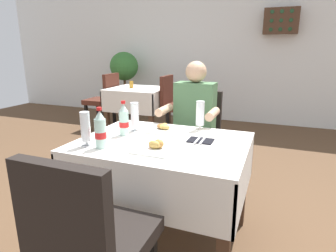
{
  "coord_description": "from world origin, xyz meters",
  "views": [
    {
      "loc": [
        0.58,
        -1.65,
        1.36
      ],
      "look_at": [
        -0.12,
        0.16,
        0.83
      ],
      "focal_mm": 30.34,
      "sensor_mm": 36.0,
      "label": 1
    }
  ],
  "objects_px": {
    "cola_bottle_secondary": "(100,130)",
    "background_table_tumbler": "(131,85)",
    "chair_near_camera_side": "(91,238)",
    "background_chair_left": "(104,98)",
    "beer_glass_right": "(200,114)",
    "beer_glass_left": "(86,128)",
    "plate_near_camera": "(155,147)",
    "beer_glass_middle": "(135,117)",
    "potted_plant_corner": "(124,73)",
    "seated_diner_far": "(193,122)",
    "napkin_cutlery_set": "(201,140)",
    "cola_bottle_primary": "(124,120)",
    "wall_bottle_rack": "(281,21)",
    "background_chair_right": "(176,103)",
    "plate_far_diner": "(164,128)",
    "background_dining_table": "(138,100)",
    "main_dining_table": "(163,164)",
    "chair_far_diner_seat": "(195,135)"
  },
  "relations": [
    {
      "from": "cola_bottle_secondary",
      "to": "background_table_tumbler",
      "type": "xyz_separation_m",
      "value": [
        -1.2,
        2.63,
        -0.06
      ]
    },
    {
      "from": "chair_near_camera_side",
      "to": "background_chair_left",
      "type": "height_order",
      "value": "same"
    },
    {
      "from": "beer_glass_right",
      "to": "cola_bottle_secondary",
      "type": "height_order",
      "value": "cola_bottle_secondary"
    },
    {
      "from": "beer_glass_left",
      "to": "background_chair_left",
      "type": "distance_m",
      "value": 3.14
    },
    {
      "from": "plate_near_camera",
      "to": "beer_glass_middle",
      "type": "bearing_deg",
      "value": 133.16
    },
    {
      "from": "beer_glass_middle",
      "to": "potted_plant_corner",
      "type": "xyz_separation_m",
      "value": [
        -1.94,
        3.24,
        0.03
      ]
    },
    {
      "from": "seated_diner_far",
      "to": "napkin_cutlery_set",
      "type": "bearing_deg",
      "value": -69.31
    },
    {
      "from": "cola_bottle_primary",
      "to": "wall_bottle_rack",
      "type": "relative_size",
      "value": 0.45
    },
    {
      "from": "background_chair_right",
      "to": "plate_far_diner",
      "type": "bearing_deg",
      "value": -72.68
    },
    {
      "from": "background_table_tumbler",
      "to": "seated_diner_far",
      "type": "bearing_deg",
      "value": -47.08
    },
    {
      "from": "chair_near_camera_side",
      "to": "wall_bottle_rack",
      "type": "relative_size",
      "value": 1.73
    },
    {
      "from": "plate_far_diner",
      "to": "beer_glass_left",
      "type": "xyz_separation_m",
      "value": [
        -0.33,
        -0.51,
        0.1
      ]
    },
    {
      "from": "beer_glass_middle",
      "to": "background_chair_right",
      "type": "relative_size",
      "value": 0.23
    },
    {
      "from": "background_dining_table",
      "to": "background_table_tumbler",
      "type": "distance_m",
      "value": 0.27
    },
    {
      "from": "plate_far_diner",
      "to": "wall_bottle_rack",
      "type": "xyz_separation_m",
      "value": [
        0.72,
        3.47,
        1.05
      ]
    },
    {
      "from": "napkin_cutlery_set",
      "to": "background_chair_left",
      "type": "xyz_separation_m",
      "value": [
        -2.31,
        2.29,
        -0.2
      ]
    },
    {
      "from": "background_chair_left",
      "to": "wall_bottle_rack",
      "type": "relative_size",
      "value": 1.73
    },
    {
      "from": "chair_near_camera_side",
      "to": "beer_glass_left",
      "type": "relative_size",
      "value": 4.28
    },
    {
      "from": "plate_far_diner",
      "to": "cola_bottle_primary",
      "type": "bearing_deg",
      "value": -137.94
    },
    {
      "from": "main_dining_table",
      "to": "wall_bottle_rack",
      "type": "bearing_deg",
      "value": 80.2
    },
    {
      "from": "background_dining_table",
      "to": "potted_plant_corner",
      "type": "height_order",
      "value": "potted_plant_corner"
    },
    {
      "from": "cola_bottle_secondary",
      "to": "background_dining_table",
      "type": "relative_size",
      "value": 0.29
    },
    {
      "from": "cola_bottle_secondary",
      "to": "background_chair_left",
      "type": "height_order",
      "value": "cola_bottle_secondary"
    },
    {
      "from": "beer_glass_middle",
      "to": "background_dining_table",
      "type": "height_order",
      "value": "beer_glass_middle"
    },
    {
      "from": "seated_diner_far",
      "to": "plate_far_diner",
      "type": "xyz_separation_m",
      "value": [
        -0.09,
        -0.49,
        0.06
      ]
    },
    {
      "from": "seated_diner_far",
      "to": "beer_glass_middle",
      "type": "distance_m",
      "value": 0.66
    },
    {
      "from": "main_dining_table",
      "to": "background_dining_table",
      "type": "distance_m",
      "value": 2.77
    },
    {
      "from": "wall_bottle_rack",
      "to": "chair_far_diner_seat",
      "type": "bearing_deg",
      "value": -102.55
    },
    {
      "from": "chair_near_camera_side",
      "to": "potted_plant_corner",
      "type": "relative_size",
      "value": 0.74
    },
    {
      "from": "potted_plant_corner",
      "to": "beer_glass_right",
      "type": "bearing_deg",
      "value": -51.64
    },
    {
      "from": "cola_bottle_primary",
      "to": "background_dining_table",
      "type": "distance_m",
      "value": 2.61
    },
    {
      "from": "cola_bottle_secondary",
      "to": "background_chair_left",
      "type": "bearing_deg",
      "value": 123.52
    },
    {
      "from": "beer_glass_left",
      "to": "background_dining_table",
      "type": "relative_size",
      "value": 0.25
    },
    {
      "from": "plate_near_camera",
      "to": "wall_bottle_rack",
      "type": "relative_size",
      "value": 0.41
    },
    {
      "from": "main_dining_table",
      "to": "seated_diner_far",
      "type": "bearing_deg",
      "value": 89.6
    },
    {
      "from": "chair_far_diner_seat",
      "to": "beer_glass_middle",
      "type": "relative_size",
      "value": 4.39
    },
    {
      "from": "chair_far_diner_seat",
      "to": "background_table_tumbler",
      "type": "xyz_separation_m",
      "value": [
        -1.52,
        1.53,
        0.25
      ]
    },
    {
      "from": "chair_far_diner_seat",
      "to": "beer_glass_right",
      "type": "height_order",
      "value": "beer_glass_right"
    },
    {
      "from": "plate_far_diner",
      "to": "background_dining_table",
      "type": "relative_size",
      "value": 0.26
    },
    {
      "from": "beer_glass_left",
      "to": "background_table_tumbler",
      "type": "bearing_deg",
      "value": 112.63
    },
    {
      "from": "background_chair_right",
      "to": "cola_bottle_secondary",
      "type": "bearing_deg",
      "value": -80.54
    },
    {
      "from": "chair_near_camera_side",
      "to": "background_chair_left",
      "type": "bearing_deg",
      "value": 122.78
    },
    {
      "from": "seated_diner_far",
      "to": "beer_glass_left",
      "type": "distance_m",
      "value": 1.1
    },
    {
      "from": "background_chair_left",
      "to": "background_chair_right",
      "type": "relative_size",
      "value": 1.0
    },
    {
      "from": "background_chair_right",
      "to": "potted_plant_corner",
      "type": "xyz_separation_m",
      "value": [
        -1.48,
        1.01,
        0.34
      ]
    },
    {
      "from": "seated_diner_far",
      "to": "beer_glass_middle",
      "type": "relative_size",
      "value": 5.7
    },
    {
      "from": "chair_near_camera_side",
      "to": "cola_bottle_secondary",
      "type": "xyz_separation_m",
      "value": [
        -0.31,
        0.56,
        0.31
      ]
    },
    {
      "from": "chair_near_camera_side",
      "to": "cola_bottle_primary",
      "type": "bearing_deg",
      "value": 110.14
    },
    {
      "from": "chair_far_diner_seat",
      "to": "plate_far_diner",
      "type": "distance_m",
      "value": 0.64
    },
    {
      "from": "cola_bottle_primary",
      "to": "background_table_tumbler",
      "type": "distance_m",
      "value": 2.62
    }
  ]
}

